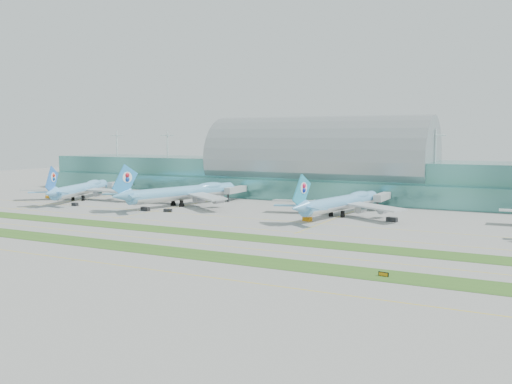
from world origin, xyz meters
The scene contains 18 objects.
ground centered at (0.00, 0.00, 0.00)m, with size 700.00×700.00×0.00m, color gray.
terminal centered at (0.01, 128.79, 14.23)m, with size 340.00×69.10×36.00m.
grass_strip_near centered at (0.00, -28.00, 0.04)m, with size 420.00×12.00×0.08m, color #2D591E.
grass_strip_far centered at (0.00, 2.00, 0.04)m, with size 420.00×12.00×0.08m, color #2D591E.
taxiline_a centered at (0.00, -48.00, 0.01)m, with size 420.00×0.35×0.01m, color yellow.
taxiline_b centered at (0.00, -14.00, 0.01)m, with size 420.00×0.35×0.01m, color yellow.
taxiline_c centered at (0.00, 18.00, 0.01)m, with size 420.00×0.35×0.01m, color yellow.
taxiline_d centered at (0.00, 40.00, 0.01)m, with size 420.00×0.35×0.01m, color yellow.
airliner_a centered at (-103.10, 59.40, 5.83)m, with size 57.03×66.36×18.89m.
airliner_b centered at (-42.37, 63.55, 6.39)m, with size 64.19×74.14×20.70m.
airliner_c centered at (34.96, 63.57, 5.79)m, with size 59.11×67.85×18.76m.
gse_a centered at (-124.18, 57.35, 0.68)m, with size 3.57×1.74×1.35m, color orange.
gse_b centered at (-86.89, 38.54, 0.74)m, with size 3.01×1.73×1.48m, color black.
gse_c centered at (-46.28, 39.28, 0.87)m, with size 4.23×1.78×1.75m, color black.
gse_d centered at (-35.37, 40.78, 0.66)m, with size 3.49×1.69×1.32m, color black.
gse_e centered at (28.03, 43.60, 0.83)m, with size 3.44×1.95×1.65m, color #CC780C.
gse_f centered at (57.35, 56.76, 0.87)m, with size 4.06×1.98×1.75m, color black.
taxiway_sign_east centered at (76.51, -28.94, 0.53)m, with size 2.53×0.70×1.07m.
Camera 1 is at (109.50, -157.94, 32.49)m, focal length 40.00 mm.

